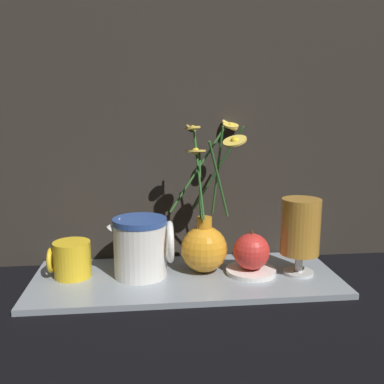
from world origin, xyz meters
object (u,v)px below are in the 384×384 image
(vase_with_flowers, at_px, (205,241))
(ceramic_pitcher, at_px, (142,244))
(yellow_mug, at_px, (71,259))
(orange_fruit, at_px, (251,251))
(tea_glass, at_px, (300,228))

(vase_with_flowers, xyz_separation_m, ceramic_pitcher, (-0.14, -0.01, 0.00))
(yellow_mug, xyz_separation_m, ceramic_pitcher, (0.15, -0.01, 0.03))
(yellow_mug, xyz_separation_m, orange_fruit, (0.38, -0.02, 0.01))
(yellow_mug, distance_m, ceramic_pitcher, 0.15)
(tea_glass, xyz_separation_m, orange_fruit, (-0.10, 0.02, -0.05))
(yellow_mug, distance_m, orange_fruit, 0.38)
(tea_glass, bearing_deg, yellow_mug, 175.71)
(tea_glass, bearing_deg, vase_with_flowers, 169.23)
(ceramic_pitcher, bearing_deg, orange_fruit, -2.79)
(vase_with_flowers, height_order, orange_fruit, vase_with_flowers)
(tea_glass, height_order, orange_fruit, tea_glass)
(tea_glass, bearing_deg, ceramic_pitcher, 175.40)
(yellow_mug, bearing_deg, orange_fruit, -3.10)
(vase_with_flowers, relative_size, tea_glass, 1.98)
(yellow_mug, bearing_deg, vase_with_flowers, 0.34)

